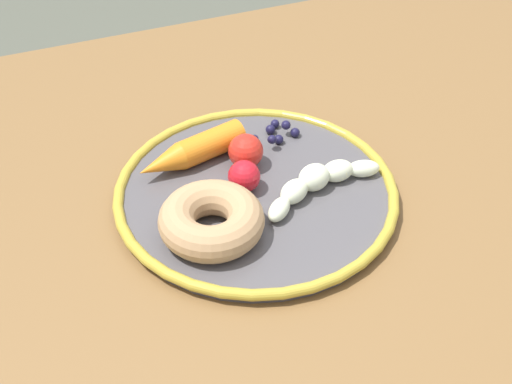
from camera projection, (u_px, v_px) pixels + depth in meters
name	position (u px, v px, depth m)	size (l,w,h in m)	color
dining_table	(237.00, 238.00, 0.94)	(1.16, 0.75, 0.71)	brown
plate	(256.00, 194.00, 0.85)	(0.31, 0.31, 0.02)	#4E4B4E
banana	(317.00, 182.00, 0.84)	(0.15, 0.07, 0.03)	silver
carrot_orange	(191.00, 152.00, 0.88)	(0.14, 0.06, 0.03)	orange
donut	(211.00, 220.00, 0.78)	(0.11, 0.11, 0.04)	tan
blueberry_pile	(276.00, 133.00, 0.92)	(0.06, 0.05, 0.02)	#191638
tomato_near	(246.00, 151.00, 0.87)	(0.04, 0.04, 0.04)	red
tomato_mid	(244.00, 176.00, 0.84)	(0.04, 0.04, 0.04)	red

